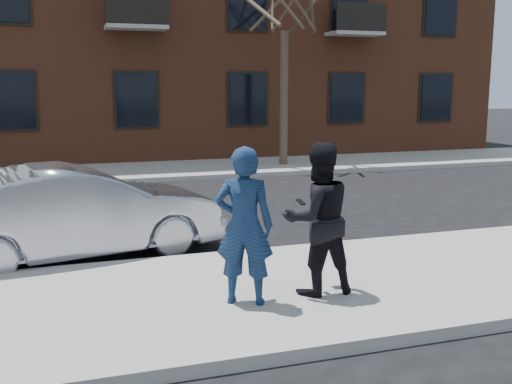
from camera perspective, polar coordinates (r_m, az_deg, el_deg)
name	(u,v)px	position (r m, az deg, el deg)	size (l,w,h in m)	color
ground	(258,294)	(7.89, 0.18, -9.69)	(100.00, 100.00, 0.00)	black
near_sidewalk	(264,295)	(7.65, 0.78, -9.76)	(50.00, 3.50, 0.15)	gray
near_curb	(226,256)	(9.28, -2.84, -6.15)	(50.00, 0.10, 0.15)	#999691
far_sidewalk	(143,171)	(18.63, -10.73, 1.94)	(50.00, 3.50, 0.15)	gray
far_curb	(151,180)	(16.87, -9.93, 1.12)	(50.00, 0.10, 0.15)	#999691
silver_sedan	(79,213)	(9.68, -16.50, -1.89)	(1.54, 4.43, 1.46)	#999BA3
man_hoodie	(244,226)	(6.91, -1.13, -3.24)	(0.80, 0.69, 1.85)	navy
man_peacoat	(318,219)	(7.29, 5.91, -2.57)	(0.92, 0.73, 1.86)	black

